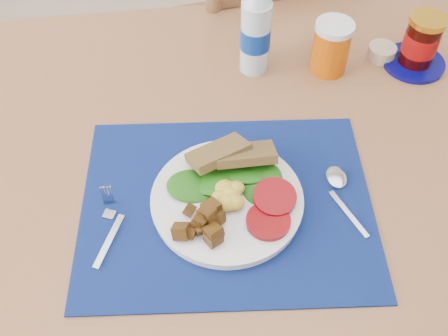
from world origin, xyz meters
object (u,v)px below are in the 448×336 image
object	(u,v)px
juice_glass	(331,48)
water_bottle	(256,31)
breakfast_plate	(224,199)
jam_on_saucer	(420,45)
chair_far	(270,13)

from	to	relation	value
juice_glass	water_bottle	bearing A→B (deg)	171.44
breakfast_plate	jam_on_saucer	xyz separation A→B (m)	(0.47, 0.32, 0.03)
chair_far	jam_on_saucer	distance (m)	0.52
chair_far	breakfast_plate	bearing A→B (deg)	64.73
jam_on_saucer	chair_far	bearing A→B (deg)	119.08
water_bottle	jam_on_saucer	world-z (taller)	water_bottle
water_bottle	juice_glass	world-z (taller)	water_bottle
breakfast_plate	jam_on_saucer	bearing A→B (deg)	20.70
water_bottle	breakfast_plate	bearing A→B (deg)	-107.38
breakfast_plate	juice_glass	world-z (taller)	juice_glass
breakfast_plate	water_bottle	distance (m)	0.39
chair_far	breakfast_plate	size ratio (longest dim) A/B	4.71
water_bottle	juice_glass	xyz separation A→B (m)	(0.16, -0.02, -0.04)
breakfast_plate	water_bottle	bearing A→B (deg)	58.42
chair_far	water_bottle	xyz separation A→B (m)	(-0.12, -0.38, 0.23)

